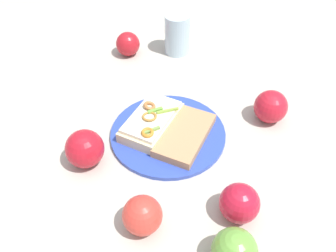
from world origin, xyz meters
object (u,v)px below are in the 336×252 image
apple_5 (234,251)px  drinking_glass (177,34)px  plate (168,134)px  apple_1 (271,107)px  apple_3 (142,215)px  sandwich (152,121)px  apple_0 (85,149)px  apple_4 (239,203)px  bread_slice_side (185,135)px  apple_2 (128,44)px

apple_5 → drinking_glass: size_ratio=0.66×
plate → apple_1: bearing=150.7°
apple_1 → apple_3: 0.41m
sandwich → drinking_glass: bearing=15.7°
apple_5 → apple_3: bearing=-65.7°
apple_0 → apple_4: size_ratio=1.09×
drinking_glass → bread_slice_side: bearing=49.6°
plate → apple_3: bearing=36.8°
plate → apple_2: (-0.14, -0.33, 0.03)m
sandwich → apple_4: (0.03, 0.29, 0.01)m
apple_5 → apple_4: bearing=-145.2°
plate → drinking_glass: size_ratio=2.26×
apple_2 → drinking_glass: bearing=143.8°
apple_1 → apple_5: 0.38m
apple_0 → drinking_glass: bearing=-157.0°
apple_0 → apple_3: size_ratio=1.12×
apple_0 → apple_1: apple_0 is taller
apple_1 → apple_3: bearing=3.1°
sandwich → apple_2: apple_2 is taller
sandwich → apple_5: (0.11, 0.34, 0.01)m
sandwich → bread_slice_side: 0.09m
apple_3 → drinking_glass: bearing=-139.1°
apple_0 → apple_2: size_ratio=1.18×
bread_slice_side → apple_2: apple_2 is taller
apple_0 → drinking_glass: size_ratio=0.70×
apple_1 → apple_3: apple_1 is taller
apple_3 → apple_2: bearing=-125.0°
apple_0 → apple_1: size_ratio=1.04×
plate → sandwich: sandwich is taller
apple_2 → drinking_glass: (-0.12, 0.09, 0.02)m
apple_5 → apple_0: bearing=-80.4°
apple_4 → drinking_glass: (-0.30, -0.49, 0.02)m
apple_2 → apple_3: size_ratio=0.95×
bread_slice_side → apple_0: size_ratio=2.03×
plate → sandwich: (0.02, -0.04, 0.02)m
apple_0 → drinking_glass: (-0.44, -0.19, 0.02)m
plate → drinking_glass: drinking_glass is taller
plate → apple_2: 0.36m
apple_0 → sandwich: bearing=173.6°
sandwich → apple_0: (0.17, -0.02, 0.01)m
bread_slice_side → apple_1: 0.22m
apple_5 → apple_2: bearing=-112.6°
apple_5 → drinking_glass: (-0.38, -0.55, 0.02)m
apple_1 → apple_2: (0.08, -0.45, -0.00)m
apple_4 → drinking_glass: drinking_glass is taller
apple_1 → apple_4: bearing=25.1°
sandwich → apple_1: size_ratio=2.32×
sandwich → apple_1: bearing=-55.9°
apple_0 → drinking_glass: drinking_glass is taller
apple_1 → apple_4: 0.29m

